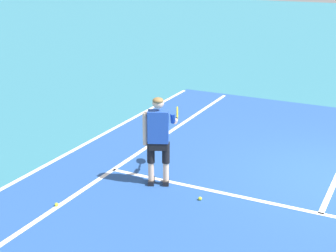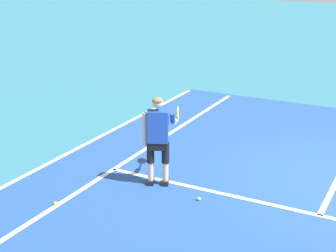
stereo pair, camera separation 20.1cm
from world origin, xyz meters
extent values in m
plane|color=teal|center=(0.00, 0.00, 0.00)|extent=(80.00, 80.00, 0.00)
cube|color=#234C93|center=(0.00, -0.57, 0.00)|extent=(10.98, 11.15, 0.00)
cube|color=white|center=(0.00, -1.59, 0.00)|extent=(8.23, 0.10, 0.01)
cube|color=white|center=(-4.12, -0.57, 0.00)|extent=(0.10, 10.75, 0.01)
cube|color=white|center=(-5.49, -0.57, 0.00)|extent=(0.10, 10.75, 0.01)
cube|color=black|center=(-3.12, -1.81, 0.04)|extent=(0.21, 0.30, 0.09)
cube|color=black|center=(-2.86, -1.70, 0.04)|extent=(0.21, 0.30, 0.09)
cylinder|color=beige|center=(-3.10, -1.85, 0.27)|extent=(0.11, 0.11, 0.36)
cylinder|color=black|center=(-3.10, -1.85, 0.66)|extent=(0.14, 0.14, 0.41)
cylinder|color=beige|center=(-2.85, -1.74, 0.27)|extent=(0.11, 0.11, 0.36)
cylinder|color=black|center=(-2.85, -1.74, 0.66)|extent=(0.14, 0.14, 0.41)
cube|color=black|center=(-2.97, -1.79, 0.82)|extent=(0.39, 0.32, 0.20)
cube|color=#234CAD|center=(-2.97, -1.79, 1.16)|extent=(0.44, 0.35, 0.60)
cylinder|color=beige|center=(-3.19, -1.89, 1.11)|extent=(0.09, 0.09, 0.62)
cylinder|color=#234CAD|center=(-2.77, -1.60, 1.31)|extent=(0.19, 0.28, 0.29)
cylinder|color=beige|center=(-2.81, -1.39, 1.17)|extent=(0.19, 0.30, 0.14)
sphere|color=beige|center=(-2.98, -1.78, 1.60)|extent=(0.21, 0.21, 0.21)
ellipsoid|color=olive|center=(-2.97, -1.80, 1.66)|extent=(0.26, 0.26, 0.12)
cylinder|color=#232326|center=(-2.89, -1.19, 1.14)|extent=(0.11, 0.20, 0.03)
cylinder|color=yellow|center=(-2.95, -1.05, 1.14)|extent=(0.06, 0.10, 0.02)
torus|color=yellow|center=(-3.02, -0.88, 1.14)|extent=(0.14, 0.28, 0.30)
cylinder|color=silver|center=(-3.02, -0.88, 1.14)|extent=(0.11, 0.23, 0.25)
sphere|color=#CCE02D|center=(-2.01, -2.04, 0.03)|extent=(0.07, 0.07, 0.07)
sphere|color=#CCE02D|center=(-4.14, -3.36, 0.03)|extent=(0.07, 0.07, 0.07)
camera|label=1|loc=(1.08, -9.48, 4.11)|focal=53.88mm
camera|label=2|loc=(1.26, -9.39, 4.11)|focal=53.88mm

